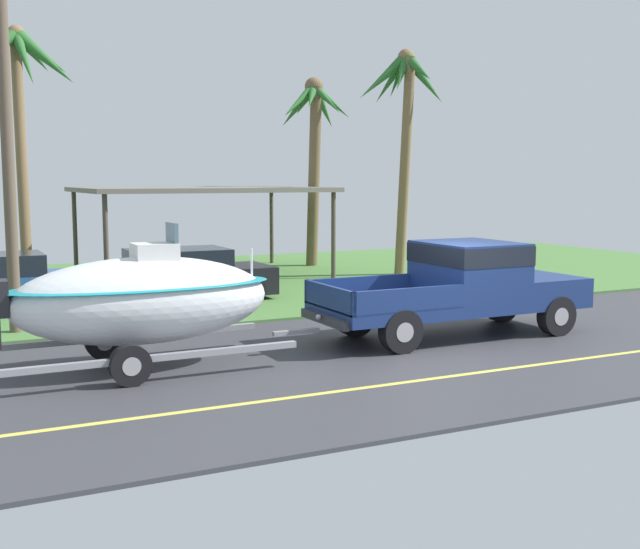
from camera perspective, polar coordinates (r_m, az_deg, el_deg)
The scene contains 9 objects.
ground at distance 22.33m, azimuth -3.84°, elevation -1.26°, with size 36.00×22.00×0.11m.
pickup_truck_towing at distance 16.31m, azimuth 10.47°, elevation -0.64°, with size 5.84×2.02×1.88m.
boat_on_trailer at distance 13.45m, azimuth -12.61°, elevation -1.77°, with size 5.66×2.22×2.42m.
parked_sedan_far at distance 20.56m, azimuth -9.67°, elevation -0.13°, with size 4.37×1.87×1.38m.
carport_awning at distance 25.69m, azimuth -8.56°, elevation 5.91°, with size 7.47×5.43×2.87m.
palm_tree_near_right at distance 25.72m, azimuth 6.15°, elevation 12.36°, with size 3.02×2.37×7.16m.
palm_tree_mid at distance 23.50m, azimuth -20.59°, elevation 12.92°, with size 3.11×3.22×7.22m.
palm_tree_far_left at distance 28.25m, azimuth -0.50°, elevation 10.62°, with size 2.95×3.41×6.63m.
utility_pole at distance 17.11m, azimuth -21.50°, elevation 10.14°, with size 0.24×1.80×8.21m.
Camera 1 is at (-8.46, -12.04, 3.15)m, focal length 44.80 mm.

